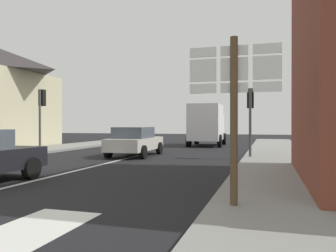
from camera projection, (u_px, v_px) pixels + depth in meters
ground_plane at (133, 157)px, 16.54m from camera, size 80.00×80.00×0.00m
sidewalk_right at (281, 165)px, 12.68m from camera, size 3.10×44.00×0.14m
lane_centre_stripe at (92, 167)px, 12.70m from camera, size 0.16×12.00×0.01m
lane_turn_arrow at (33, 229)px, 5.16m from camera, size 1.20×2.20×0.01m
sedan_far at (135, 141)px, 17.11m from camera, size 2.07×4.25×1.47m
delivery_truck at (207, 124)px, 25.32m from camera, size 2.62×5.07×3.05m
route_sign_post at (234, 103)px, 6.15m from camera, size 1.66×0.14×3.20m
traffic_light_near_right at (250, 107)px, 15.50m from camera, size 0.30×0.49×3.26m
traffic_light_near_left at (42, 106)px, 18.56m from camera, size 0.30×0.49×3.53m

